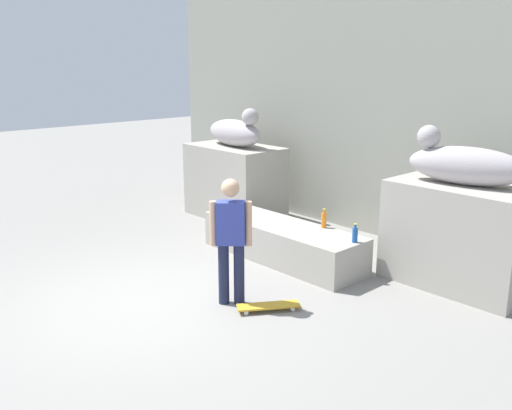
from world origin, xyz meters
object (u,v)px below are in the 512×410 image
skater (231,236)px  bottle_blue (355,235)px  statue_reclining_right (464,164)px  skateboard (268,306)px  statue_reclining_left (235,132)px  bottle_orange (324,220)px

skater → bottle_blue: bearing=26.2°
skater → bottle_blue: skater is taller
statue_reclining_right → skateboard: (-1.15, -2.57, -1.67)m
statue_reclining_left → skater: statue_reclining_left is taller
statue_reclining_right → bottle_orange: bearing=10.9°
statue_reclining_left → skater: (3.10, -2.77, -0.81)m
skateboard → statue_reclining_left: bearing=87.2°
statue_reclining_left → bottle_orange: size_ratio=5.48×
bottle_orange → bottle_blue: bottle_orange is taller
statue_reclining_left → statue_reclining_right: bearing=7.7°
statue_reclining_left → skateboard: (3.60, -2.57, -1.67)m
skater → bottle_orange: skater is taller
bottle_orange → statue_reclining_right: bearing=22.0°
statue_reclining_right → statue_reclining_left: bearing=-11.1°
statue_reclining_right → bottle_blue: statue_reclining_right is taller
skateboard → bottle_blue: 1.73m
statue_reclining_right → bottle_orange: statue_reclining_right is taller
skateboard → bottle_orange: size_ratio=2.57×
bottle_blue → bottle_orange: bearing=163.7°
skater → statue_reclining_left: bearing=92.7°
statue_reclining_left → skater: size_ratio=0.99×
statue_reclining_left → bottle_blue: size_ratio=5.99×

